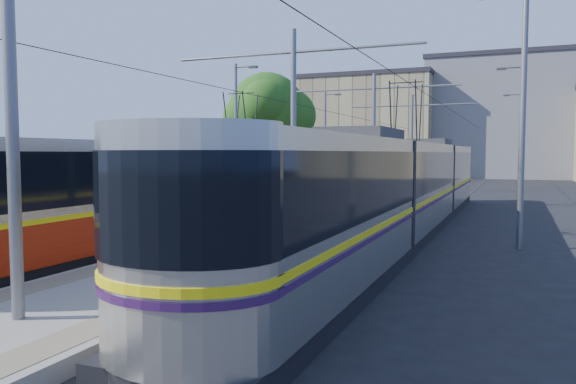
% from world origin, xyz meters
% --- Properties ---
extents(ground, '(160.00, 160.00, 0.00)m').
position_xyz_m(ground, '(0.00, 0.00, 0.00)').
color(ground, black).
rests_on(ground, ground).
extents(platform, '(4.00, 50.00, 0.30)m').
position_xyz_m(platform, '(0.00, 17.00, 0.15)').
color(platform, gray).
rests_on(platform, ground).
extents(tactile_strip_left, '(0.70, 50.00, 0.01)m').
position_xyz_m(tactile_strip_left, '(-1.45, 17.00, 0.30)').
color(tactile_strip_left, gray).
rests_on(tactile_strip_left, platform).
extents(tactile_strip_right, '(0.70, 50.00, 0.01)m').
position_xyz_m(tactile_strip_right, '(1.45, 17.00, 0.30)').
color(tactile_strip_right, gray).
rests_on(tactile_strip_right, platform).
extents(rails, '(8.71, 70.00, 0.03)m').
position_xyz_m(rails, '(0.00, 17.00, 0.02)').
color(rails, gray).
rests_on(rails, ground).
extents(tram_left, '(2.43, 32.32, 5.50)m').
position_xyz_m(tram_left, '(-3.60, 10.98, 1.70)').
color(tram_left, black).
rests_on(tram_left, ground).
extents(tram_right, '(2.43, 31.02, 5.50)m').
position_xyz_m(tram_right, '(3.60, 9.95, 1.86)').
color(tram_right, black).
rests_on(tram_right, ground).
extents(catenary, '(9.20, 70.00, 7.00)m').
position_xyz_m(catenary, '(0.00, 14.15, 4.52)').
color(catenary, slate).
rests_on(catenary, platform).
extents(street_lamps, '(15.18, 38.22, 8.00)m').
position_xyz_m(street_lamps, '(-0.00, 21.00, 4.18)').
color(street_lamps, slate).
rests_on(street_lamps, ground).
extents(shelter, '(0.90, 1.08, 2.05)m').
position_xyz_m(shelter, '(0.49, 16.89, 1.38)').
color(shelter, black).
rests_on(shelter, platform).
extents(tree, '(5.93, 5.49, 8.62)m').
position_xyz_m(tree, '(-8.72, 25.97, 5.83)').
color(tree, '#382314').
rests_on(tree, ground).
extents(building_left, '(16.32, 12.24, 12.57)m').
position_xyz_m(building_left, '(-10.00, 60.00, 6.30)').
color(building_left, tan).
rests_on(building_left, ground).
extents(building_centre, '(18.36, 14.28, 14.49)m').
position_xyz_m(building_centre, '(6.00, 64.00, 7.26)').
color(building_centre, slate).
rests_on(building_centre, ground).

